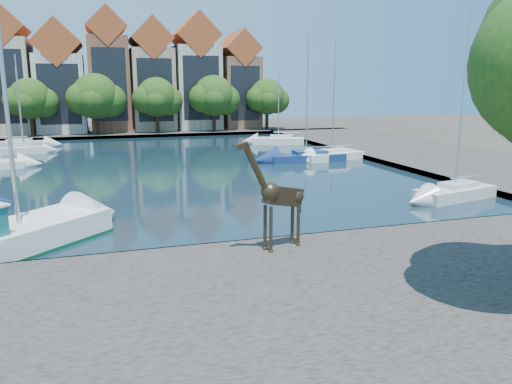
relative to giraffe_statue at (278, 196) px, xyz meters
The scene contains 23 objects.
ground 3.23m from the giraffe_statue, 116.76° to the left, with size 160.00×160.00×0.00m, color #38332B.
water_basin 25.73m from the giraffe_statue, 91.78° to the left, with size 38.00×50.00×0.08m, color black.
near_quay 6.01m from the giraffe_statue, 98.34° to the right, with size 50.00×14.00×0.50m, color #4A4340.
far_quay 57.63m from the giraffe_statue, 90.79° to the left, with size 60.00×16.00×0.50m, color #4A4340.
right_quay 35.30m from the giraffe_statue, 46.58° to the left, with size 14.00×52.00×0.50m, color #4A4340.
townhouse_west_mid 60.51m from the giraffe_statue, 107.18° to the left, with size 5.94×9.18×16.79m.
townhouse_west_inner 58.85m from the giraffe_statue, 101.10° to the left, with size 6.43×9.18×15.15m.
townhouse_center 58.04m from the giraffe_statue, 94.76° to the left, with size 5.44×9.18×16.93m.
townhouse_east_inner 57.80m from the giraffe_statue, 88.80° to the left, with size 5.94×9.18×15.79m.
townhouse_east_mid 58.33m from the giraffe_statue, 82.38° to the left, with size 6.43×9.18×16.65m.
townhouse_east_end 59.45m from the giraffe_statue, 76.14° to the left, with size 5.44×9.18×14.43m.
far_tree_west 54.16m from the giraffe_statue, 105.77° to the left, with size 6.76×5.20×7.36m.
far_tree_mid_west 52.56m from the giraffe_statue, 97.32° to the left, with size 7.80×6.00×8.00m.
far_tree_mid_east 52.14m from the giraffe_statue, 88.57° to the left, with size 7.02×5.40×7.52m.
far_tree_east 52.96m from the giraffe_statue, 79.86° to the left, with size 7.54×5.80×7.84m.
far_tree_far_east 54.92m from the giraffe_statue, 71.62° to the left, with size 6.76×5.20×7.36m.
giraffe_statue is the anchor object (origin of this frame).
sailboat_left_d 40.20m from the giraffe_statue, 110.59° to the left, with size 4.52×1.70×9.91m.
sailboat_left_e 45.86m from the giraffe_statue, 109.03° to the left, with size 6.01×2.50×8.87m.
sailboat_right_a 15.90m from the giraffe_statue, 25.70° to the left, with size 5.84×3.14×11.23m.
sailboat_right_b 26.80m from the giraffe_statue, 64.38° to the left, with size 7.13×2.63×11.39m.
sailboat_right_c 28.04m from the giraffe_statue, 59.46° to the left, with size 6.44×3.26×11.22m.
sailboat_right_d 39.97m from the giraffe_statue, 69.94° to the left, with size 6.42×4.17×8.67m.
Camera 1 is at (-5.93, -19.89, 7.10)m, focal length 35.00 mm.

